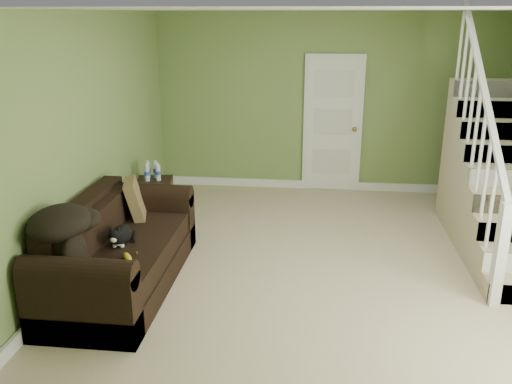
% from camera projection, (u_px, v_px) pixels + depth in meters
% --- Properties ---
extents(floor, '(5.00, 5.50, 0.01)m').
position_uv_depth(floor, '(324.00, 267.00, 5.76)').
color(floor, '#C1B08B').
rests_on(floor, ground).
extents(ceiling, '(5.00, 5.50, 0.01)m').
position_uv_depth(ceiling, '(335.00, 10.00, 4.94)').
color(ceiling, white).
rests_on(ceiling, wall_back).
extents(wall_back, '(5.00, 0.04, 2.60)m').
position_uv_depth(wall_back, '(327.00, 104.00, 7.94)').
color(wall_back, olive).
rests_on(wall_back, floor).
extents(wall_front, '(5.00, 0.04, 2.60)m').
position_uv_depth(wall_front, '(337.00, 276.00, 2.76)').
color(wall_front, olive).
rests_on(wall_front, floor).
extents(wall_left, '(0.04, 5.50, 2.60)m').
position_uv_depth(wall_left, '(87.00, 142.00, 5.62)').
color(wall_left, olive).
rests_on(wall_left, floor).
extents(baseboard_back, '(5.00, 0.04, 0.12)m').
position_uv_depth(baseboard_back, '(323.00, 185.00, 8.31)').
color(baseboard_back, white).
rests_on(baseboard_back, floor).
extents(baseboard_left, '(0.04, 5.50, 0.12)m').
position_uv_depth(baseboard_left, '(101.00, 251.00, 6.01)').
color(baseboard_left, white).
rests_on(baseboard_left, floor).
extents(door, '(0.86, 0.12, 2.02)m').
position_uv_depth(door, '(333.00, 124.00, 7.99)').
color(door, white).
rests_on(door, floor).
extents(staircase, '(1.00, 2.51, 2.82)m').
position_uv_depth(staircase, '(499.00, 188.00, 6.26)').
color(staircase, '#C1B08B').
rests_on(staircase, floor).
extents(sofa, '(0.95, 2.19, 0.87)m').
position_uv_depth(sofa, '(118.00, 254.00, 5.29)').
color(sofa, black).
rests_on(sofa, floor).
extents(side_table, '(0.51, 0.51, 0.76)m').
position_uv_depth(side_table, '(155.00, 198.00, 7.03)').
color(side_table, black).
rests_on(side_table, floor).
extents(cat, '(0.23, 0.48, 0.23)m').
position_uv_depth(cat, '(120.00, 235.00, 5.15)').
color(cat, black).
rests_on(cat, sofa).
extents(banana, '(0.16, 0.21, 0.06)m').
position_uv_depth(banana, '(128.00, 258.00, 4.82)').
color(banana, gold).
rests_on(banana, sofa).
extents(throw_pillow, '(0.32, 0.48, 0.45)m').
position_uv_depth(throw_pillow, '(135.00, 200.00, 5.84)').
color(throw_pillow, '#47331C').
rests_on(throw_pillow, sofa).
extents(throw_blanket, '(0.55, 0.69, 0.27)m').
position_uv_depth(throw_blanket, '(59.00, 222.00, 4.55)').
color(throw_blanket, black).
rests_on(throw_blanket, sofa).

